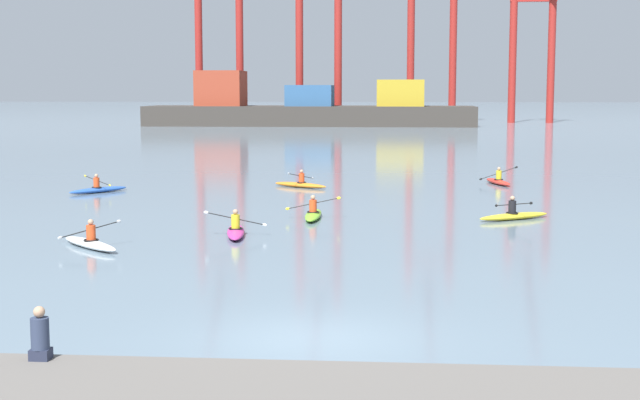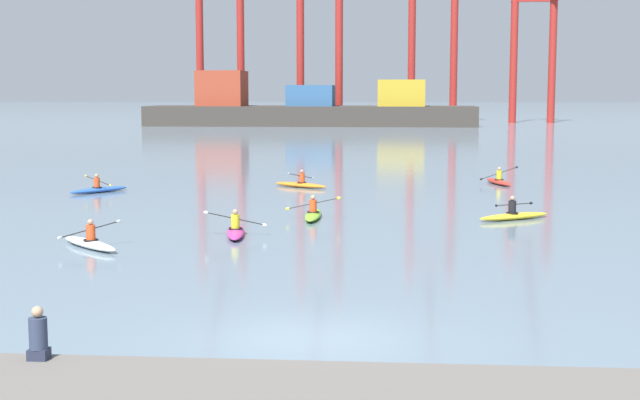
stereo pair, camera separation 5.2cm
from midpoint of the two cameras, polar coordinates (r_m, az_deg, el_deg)
name	(u,v)px [view 2 (the right image)]	position (r m, az deg, el deg)	size (l,w,h in m)	color
ground_plane	(309,339)	(19.03, -0.59, -8.66)	(800.00, 800.00, 0.00)	slate
container_barge	(308,109)	(134.43, -0.74, 5.73)	(48.01, 10.35, 8.03)	#38332D
gantry_crane_west	(219,10)	(147.46, -6.33, 11.76)	(7.78, 18.41, 37.57)	maroon
gantry_crane_east_mid	(434,5)	(148.84, 7.13, 12.02)	(7.94, 20.25, 39.15)	maroon
gantry_crane_east	(535,18)	(149.71, 13.30, 11.04)	(7.26, 18.80, 35.80)	maroon
kayak_magenta	(235,231)	(32.34, -5.27, -1.93)	(2.23, 3.45, 0.95)	#C13384
kayak_yellow	(514,215)	(37.01, 12.07, -0.94)	(3.18, 2.35, 0.95)	yellow
kayak_white	(90,243)	(30.64, -14.16, -2.60)	(2.83, 2.83, 0.95)	silver
kayak_orange	(301,184)	(48.29, -1.19, 1.00)	(3.19, 2.32, 0.95)	orange
kayak_lime	(313,214)	(36.54, -0.39, -0.89)	(2.25, 3.40, 0.95)	#7ABC2D
kayak_red	(498,181)	(50.86, 11.14, 1.17)	(2.16, 3.45, 1.00)	red
kayak_blue	(98,189)	(47.16, -13.66, 0.67)	(2.52, 3.08, 0.95)	#2856B2
seated_onlooker	(38,336)	(15.76, -17.13, -8.13)	(0.32, 0.30, 0.90)	#23283D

